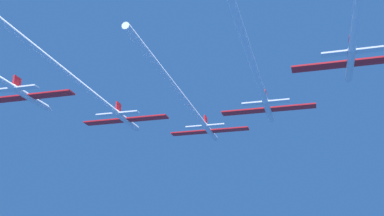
% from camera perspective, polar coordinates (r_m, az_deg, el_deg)
% --- Properties ---
extents(jet_lead, '(21.08, 67.81, 3.49)m').
position_cam_1_polar(jet_lead, '(107.30, -0.09, -0.03)').
color(jet_lead, white).
extents(jet_left_wing, '(21.08, 70.37, 3.49)m').
position_cam_1_polar(jet_left_wing, '(96.04, -12.76, 2.20)').
color(jet_left_wing, white).
extents(jet_right_wing, '(21.08, 79.10, 3.49)m').
position_cam_1_polar(jet_right_wing, '(83.82, 7.53, 5.16)').
color(jet_right_wing, white).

